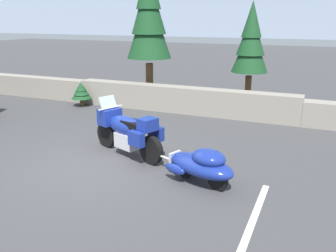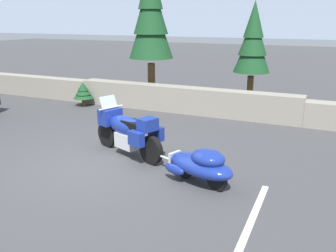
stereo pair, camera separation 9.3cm
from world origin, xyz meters
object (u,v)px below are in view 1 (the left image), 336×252
at_px(touring_motorcycle, 127,130).
at_px(car_shaped_trailer, 201,164).
at_px(pine_tree_secondary, 251,41).
at_px(pine_tree_tall, 149,14).

distance_m(touring_motorcycle, car_shaped_trailer, 2.30).
relative_size(car_shaped_trailer, pine_tree_secondary, 0.57).
bearing_deg(pine_tree_tall, touring_motorcycle, -69.43).
bearing_deg(pine_tree_secondary, pine_tree_tall, -160.62).
relative_size(car_shaped_trailer, pine_tree_tall, 0.41).
distance_m(pine_tree_tall, pine_tree_secondary, 3.87).
bearing_deg(touring_motorcycle, car_shaped_trailer, -21.14).
height_order(car_shaped_trailer, pine_tree_secondary, pine_tree_secondary).
bearing_deg(car_shaped_trailer, pine_tree_secondary, 94.43).
xyz_separation_m(pine_tree_tall, pine_tree_secondary, (3.54, 1.24, -0.94)).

